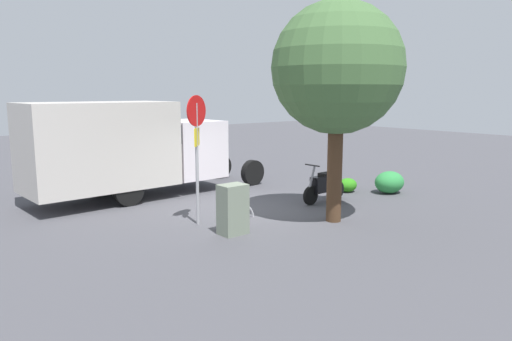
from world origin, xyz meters
TOP-DOWN VIEW (x-y plane):
  - ground_plane at (0.00, 0.00)m, footprint 60.00×60.00m
  - box_truck_near at (2.03, -3.54)m, footprint 7.95×2.55m
  - motorcycle at (-2.41, 0.67)m, footprint 1.81×0.55m
  - stop_sign at (1.98, 0.43)m, footprint 0.71×0.33m
  - street_tree at (-0.92, 2.36)m, footprint 3.29×3.29m
  - utility_cabinet at (1.80, 1.66)m, footprint 0.64×0.48m
  - bike_rack_hoop at (0.87, 0.71)m, footprint 0.85×0.17m
  - shrub_near_sign at (-4.97, 1.15)m, footprint 1.07×0.87m
  - shrub_mid_verge at (-4.03, 0.17)m, footprint 0.68×0.56m

SIDE VIEW (x-z plane):
  - ground_plane at x=0.00m, z-range 0.00..0.00m
  - bike_rack_hoop at x=0.87m, z-range -0.43..0.43m
  - shrub_mid_verge at x=-4.03m, z-range 0.00..0.47m
  - shrub_near_sign at x=-4.97m, z-range 0.00..0.73m
  - motorcycle at x=-2.41m, z-range -0.08..1.12m
  - utility_cabinet at x=1.80m, z-range 0.00..1.19m
  - box_truck_near at x=2.03m, z-range 0.14..3.16m
  - stop_sign at x=1.98m, z-range 0.54..3.78m
  - street_tree at x=-0.92m, z-range 1.10..6.64m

